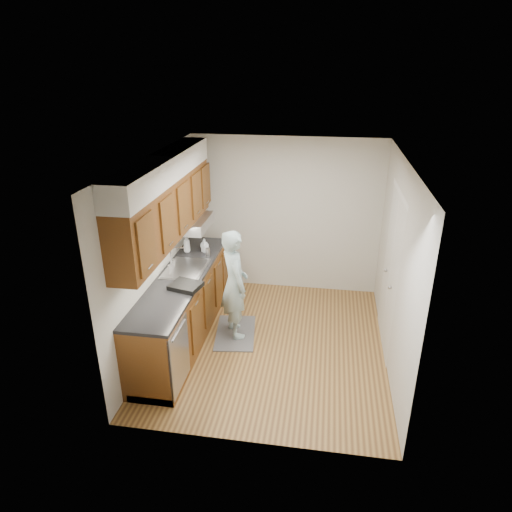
{
  "coord_description": "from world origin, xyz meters",
  "views": [
    {
      "loc": [
        0.62,
        -5.17,
        3.55
      ],
      "look_at": [
        -0.24,
        0.25,
        1.17
      ],
      "focal_mm": 32.0,
      "sensor_mm": 36.0,
      "label": 1
    }
  ],
  "objects": [
    {
      "name": "dish_rack",
      "position": [
        -1.03,
        -0.34,
        0.97
      ],
      "size": [
        0.43,
        0.39,
        0.06
      ],
      "primitive_type": "cube",
      "rotation": [
        0.0,
        0.0,
        -0.24
      ],
      "color": "black",
      "rests_on": "counter"
    },
    {
      "name": "person",
      "position": [
        -0.53,
        0.17,
        0.88
      ],
      "size": [
        0.65,
        0.73,
        1.73
      ],
      "primitive_type": "imported",
      "rotation": [
        0.0,
        0.0,
        2.07
      ],
      "color": "#9EBCC0",
      "rests_on": "floor_mat"
    },
    {
      "name": "floor",
      "position": [
        0.0,
        0.0,
        0.0
      ],
      "size": [
        3.5,
        3.5,
        0.0
      ],
      "primitive_type": "plane",
      "color": "olive",
      "rests_on": "ground"
    },
    {
      "name": "floor_mat",
      "position": [
        -0.53,
        0.17,
        0.01
      ],
      "size": [
        0.64,
        0.96,
        0.02
      ],
      "primitive_type": "cube",
      "rotation": [
        0.0,
        0.0,
        0.13
      ],
      "color": "slate",
      "rests_on": "floor"
    },
    {
      "name": "soap_bottle_c",
      "position": [
        -1.13,
        0.93,
        1.02
      ],
      "size": [
        0.18,
        0.18,
        0.16
      ],
      "primitive_type": "imported",
      "rotation": [
        0.0,
        0.0,
        0.64
      ],
      "color": "white",
      "rests_on": "counter"
    },
    {
      "name": "closet_door",
      "position": [
        1.49,
        0.3,
        1.02
      ],
      "size": [
        0.02,
        1.22,
        2.05
      ],
      "primitive_type": "cube",
      "color": "white",
      "rests_on": "wall_right"
    },
    {
      "name": "soap_bottle_b",
      "position": [
        -1.1,
        0.83,
        1.03
      ],
      "size": [
        0.11,
        0.11,
        0.18
      ],
      "primitive_type": "imported",
      "rotation": [
        0.0,
        0.0,
        -0.59
      ],
      "color": "white",
      "rests_on": "counter"
    },
    {
      "name": "upper_cabinets",
      "position": [
        -1.33,
        0.05,
        1.95
      ],
      "size": [
        0.47,
        2.8,
        1.21
      ],
      "color": "brown",
      "rests_on": "wall_left"
    },
    {
      "name": "steel_can",
      "position": [
        -1.02,
        0.69,
        1.0
      ],
      "size": [
        0.07,
        0.07,
        0.11
      ],
      "primitive_type": "cylinder",
      "rotation": [
        0.0,
        0.0,
        -0.19
      ],
      "color": "#A5A5AA",
      "rests_on": "counter"
    },
    {
      "name": "counter",
      "position": [
        -1.2,
        -0.0,
        0.49
      ],
      "size": [
        0.64,
        2.8,
        1.3
      ],
      "color": "brown",
      "rests_on": "floor"
    },
    {
      "name": "ceiling",
      "position": [
        0.0,
        0.0,
        2.5
      ],
      "size": [
        3.5,
        3.5,
        0.0
      ],
      "primitive_type": "plane",
      "rotation": [
        3.14,
        0.0,
        0.0
      ],
      "color": "white",
      "rests_on": "wall_left"
    },
    {
      "name": "soap_bottle_a",
      "position": [
        -1.36,
        0.78,
        1.07
      ],
      "size": [
        0.11,
        0.11,
        0.26
      ],
      "primitive_type": "imported",
      "rotation": [
        0.0,
        0.0,
        -0.11
      ],
      "color": "white",
      "rests_on": "counter"
    },
    {
      "name": "wall_left",
      "position": [
        -1.5,
        0.0,
        1.25
      ],
      "size": [
        0.02,
        3.5,
        2.5
      ],
      "primitive_type": "cube",
      "color": "beige",
      "rests_on": "floor"
    },
    {
      "name": "wall_back",
      "position": [
        0.0,
        1.75,
        1.25
      ],
      "size": [
        3.0,
        0.02,
        2.5
      ],
      "primitive_type": "cube",
      "color": "beige",
      "rests_on": "floor"
    },
    {
      "name": "wall_right",
      "position": [
        1.5,
        0.0,
        1.25
      ],
      "size": [
        0.02,
        3.5,
        2.5
      ],
      "primitive_type": "cube",
      "color": "beige",
      "rests_on": "floor"
    }
  ]
}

